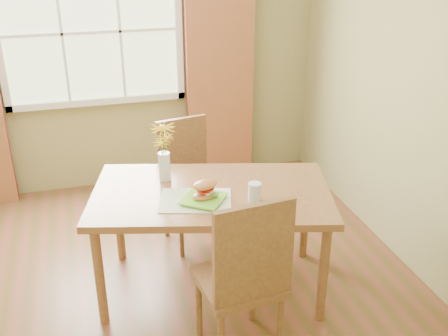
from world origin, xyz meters
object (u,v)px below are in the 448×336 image
(chair_far, at_px, (188,176))
(water_glass, at_px, (255,193))
(dining_table, at_px, (212,202))
(flower_vase, at_px, (163,146))
(croissant_sandwich, at_px, (205,190))
(chair_near, at_px, (246,275))

(chair_far, bearing_deg, water_glass, -85.41)
(dining_table, bearing_deg, flower_vase, 151.10)
(dining_table, relative_size, croissant_sandwich, 9.08)
(dining_table, relative_size, water_glass, 14.00)
(water_glass, bearing_deg, flower_vase, 137.52)
(dining_table, height_order, flower_vase, flower_vase)
(chair_far, distance_m, croissant_sandwich, 0.88)
(chair_near, height_order, croissant_sandwich, chair_near)
(dining_table, xyz_separation_m, croissant_sandwich, (-0.07, -0.12, 0.16))
(chair_near, distance_m, croissant_sandwich, 0.65)
(chair_near, xyz_separation_m, croissant_sandwich, (-0.08, 0.60, 0.25))
(water_glass, bearing_deg, chair_far, 105.21)
(water_glass, bearing_deg, dining_table, 138.82)
(dining_table, xyz_separation_m, chair_near, (0.01, -0.71, -0.09))
(dining_table, bearing_deg, water_glass, -26.50)
(water_glass, xyz_separation_m, flower_vase, (-0.49, 0.45, 0.19))
(chair_near, bearing_deg, dining_table, 84.46)
(flower_vase, bearing_deg, chair_far, 61.38)
(chair_near, xyz_separation_m, flower_vase, (-0.27, 0.96, 0.42))
(dining_table, relative_size, flower_vase, 4.21)
(croissant_sandwich, relative_size, water_glass, 1.54)
(chair_far, xyz_separation_m, flower_vase, (-0.25, -0.45, 0.46))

